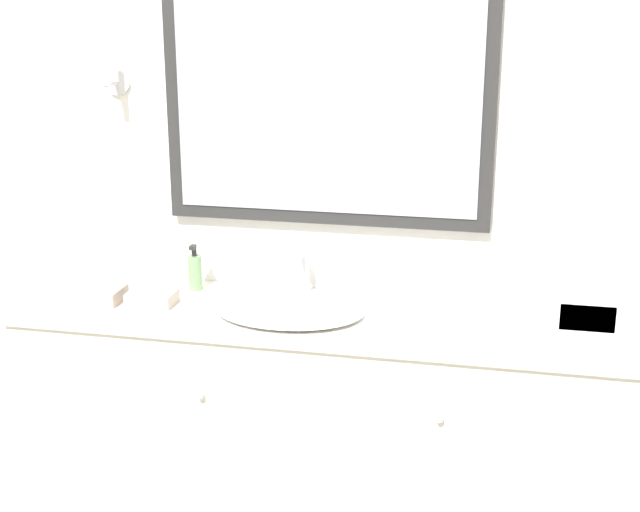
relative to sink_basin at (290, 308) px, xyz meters
The scene contains 8 objects.
wall_back 0.50m from the sink_basin, 65.09° to the left, with size 8.00×0.18×2.55m.
vanity_counter 0.48m from the sink_basin, ahead, with size 2.18×0.51×0.88m.
sink_basin is the anchor object (origin of this frame).
soap_bottle 0.42m from the sink_basin, 157.21° to the left, with size 0.05×0.05×0.17m.
appliance_box 0.95m from the sink_basin, ahead, with size 0.23×0.13×0.13m.
picture_frame 0.59m from the sink_basin, ahead, with size 0.12×0.01×0.13m.
hand_towel_near_sink 0.67m from the sink_basin, behind, with size 0.17×0.14×0.05m.
hand_towel_far_corner 0.48m from the sink_basin, behind, with size 0.16×0.11×0.04m.
Camera 1 is at (0.54, -2.44, 1.92)m, focal length 50.00 mm.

